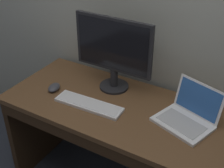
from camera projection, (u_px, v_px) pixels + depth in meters
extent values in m
cube|color=brown|center=(120.00, 108.00, 1.90)|extent=(1.46, 0.65, 0.03)
cube|color=#322113|center=(40.00, 120.00, 2.40)|extent=(0.04, 0.60, 0.72)
cube|color=#322113|center=(92.00, 145.00, 1.70)|extent=(1.40, 0.02, 0.08)
cube|color=white|center=(182.00, 124.00, 1.73)|extent=(0.36, 0.30, 0.02)
cube|color=#ACACAC|center=(181.00, 123.00, 1.72)|extent=(0.29, 0.21, 0.00)
cube|color=white|center=(199.00, 99.00, 1.75)|extent=(0.30, 0.14, 0.19)
cube|color=#28569E|center=(198.00, 100.00, 1.75)|extent=(0.27, 0.12, 0.17)
cylinder|color=black|center=(114.00, 86.00, 2.07)|extent=(0.19, 0.19, 0.01)
cylinder|color=black|center=(114.00, 77.00, 2.03)|extent=(0.05, 0.05, 0.12)
cube|color=black|center=(113.00, 45.00, 1.90)|extent=(0.53, 0.03, 0.35)
cube|color=black|center=(112.00, 46.00, 1.89)|extent=(0.48, 0.00, 0.31)
cube|color=white|center=(89.00, 104.00, 1.89)|extent=(0.44, 0.13, 0.02)
cube|color=silver|center=(89.00, 103.00, 1.88)|extent=(0.41, 0.11, 0.00)
ellipsoid|color=#38383D|center=(54.00, 87.00, 2.04)|extent=(0.10, 0.12, 0.04)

